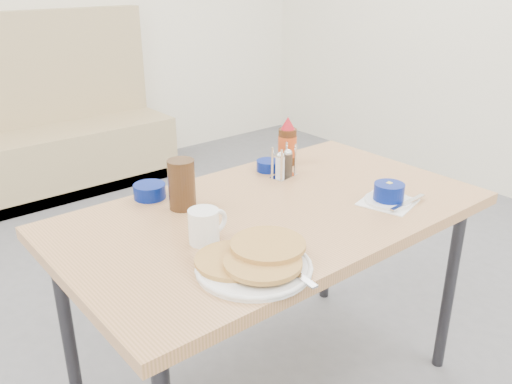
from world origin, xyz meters
TOP-DOWN VIEW (x-y plane):
  - booth_bench at (0.00, 2.78)m, footprint 1.90×0.56m
  - dining_table at (0.00, 0.25)m, footprint 1.40×0.80m
  - pancake_plate at (-0.29, -0.00)m, footprint 0.32×0.34m
  - coffee_mug at (-0.30, 0.20)m, footprint 0.13×0.09m
  - grits_setting at (0.33, 0.04)m, footprint 0.22×0.21m
  - creamer_bowl at (-0.27, 0.59)m, footprint 0.11×0.11m
  - butter_bowl at (0.22, 0.54)m, footprint 0.09×0.09m
  - amber_tumbler at (-0.22, 0.45)m, footprint 0.10×0.10m
  - condiment_caddy at (0.22, 0.45)m, footprint 0.11×0.08m
  - syrup_bottle at (0.33, 0.55)m, footprint 0.07×0.07m
  - sugar_wrapper at (-0.16, 0.14)m, footprint 0.04×0.04m

SIDE VIEW (x-z plane):
  - booth_bench at x=0.00m, z-range -0.26..0.96m
  - dining_table at x=0.00m, z-range 0.32..1.08m
  - sugar_wrapper at x=-0.16m, z-range 0.76..0.76m
  - butter_bowl at x=0.22m, z-range 0.76..0.80m
  - pancake_plate at x=-0.29m, z-range 0.75..0.81m
  - creamer_bowl at x=-0.27m, z-range 0.76..0.81m
  - grits_setting at x=0.33m, z-range 0.75..0.82m
  - condiment_caddy at x=0.22m, z-range 0.74..0.86m
  - coffee_mug at x=-0.30m, z-range 0.76..0.86m
  - amber_tumbler at x=-0.22m, z-range 0.76..0.93m
  - syrup_bottle at x=0.33m, z-range 0.75..0.94m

